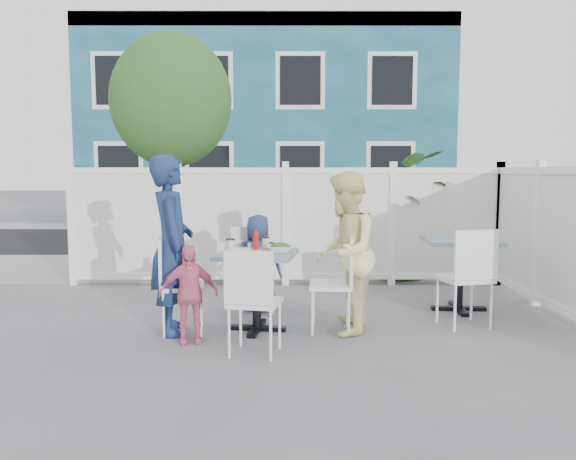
{
  "coord_description": "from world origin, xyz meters",
  "views": [
    {
      "loc": [
        0.12,
        -5.18,
        1.55
      ],
      "look_at": [
        0.13,
        0.59,
        0.95
      ],
      "focal_mm": 35.0,
      "sensor_mm": 36.0,
      "label": 1
    }
  ],
  "objects_px": {
    "utility_cabinet": "(128,228)",
    "chair_back": "(252,262)",
    "man": "(172,245)",
    "main_table": "(257,270)",
    "woman": "(345,253)",
    "boy": "(258,263)",
    "toddler": "(189,294)",
    "spare_table": "(460,255)",
    "chair_left": "(174,277)",
    "chair_near": "(252,294)",
    "chair_right": "(339,276)"
  },
  "relations": [
    {
      "from": "utility_cabinet",
      "to": "chair_back",
      "type": "relative_size",
      "value": 1.32
    },
    {
      "from": "man",
      "to": "main_table",
      "type": "bearing_deg",
      "value": -99.01
    },
    {
      "from": "utility_cabinet",
      "to": "woman",
      "type": "distance_m",
      "value": 5.02
    },
    {
      "from": "boy",
      "to": "toddler",
      "type": "xyz_separation_m",
      "value": [
        -0.57,
        -1.16,
        -0.09
      ]
    },
    {
      "from": "spare_table",
      "to": "chair_left",
      "type": "distance_m",
      "value": 3.12
    },
    {
      "from": "main_table",
      "to": "chair_near",
      "type": "distance_m",
      "value": 0.78
    },
    {
      "from": "main_table",
      "to": "chair_left",
      "type": "relative_size",
      "value": 0.89
    },
    {
      "from": "chair_back",
      "to": "woman",
      "type": "distance_m",
      "value": 1.32
    },
    {
      "from": "woman",
      "to": "toddler",
      "type": "relative_size",
      "value": 1.73
    },
    {
      "from": "woman",
      "to": "toddler",
      "type": "distance_m",
      "value": 1.51
    },
    {
      "from": "main_table",
      "to": "boy",
      "type": "relative_size",
      "value": 0.77
    },
    {
      "from": "spare_table",
      "to": "chair_right",
      "type": "relative_size",
      "value": 0.87
    },
    {
      "from": "utility_cabinet",
      "to": "woman",
      "type": "xyz_separation_m",
      "value": [
        3.18,
        -3.88,
        0.16
      ]
    },
    {
      "from": "main_table",
      "to": "chair_left",
      "type": "height_order",
      "value": "chair_left"
    },
    {
      "from": "chair_right",
      "to": "toddler",
      "type": "bearing_deg",
      "value": 108.56
    },
    {
      "from": "chair_left",
      "to": "man",
      "type": "height_order",
      "value": "man"
    },
    {
      "from": "man",
      "to": "spare_table",
      "type": "bearing_deg",
      "value": -88.29
    },
    {
      "from": "chair_left",
      "to": "chair_right",
      "type": "bearing_deg",
      "value": 84.12
    },
    {
      "from": "spare_table",
      "to": "woman",
      "type": "distance_m",
      "value": 1.62
    },
    {
      "from": "utility_cabinet",
      "to": "spare_table",
      "type": "distance_m",
      "value": 5.46
    },
    {
      "from": "chair_back",
      "to": "woman",
      "type": "height_order",
      "value": "woman"
    },
    {
      "from": "chair_right",
      "to": "woman",
      "type": "xyz_separation_m",
      "value": [
        0.05,
        -0.04,
        0.23
      ]
    },
    {
      "from": "man",
      "to": "woman",
      "type": "relative_size",
      "value": 1.1
    },
    {
      "from": "utility_cabinet",
      "to": "woman",
      "type": "relative_size",
      "value": 0.79
    },
    {
      "from": "utility_cabinet",
      "to": "chair_right",
      "type": "relative_size",
      "value": 1.32
    },
    {
      "from": "main_table",
      "to": "spare_table",
      "type": "relative_size",
      "value": 1.03
    },
    {
      "from": "boy",
      "to": "chair_back",
      "type": "bearing_deg",
      "value": -19.31
    },
    {
      "from": "utility_cabinet",
      "to": "main_table",
      "type": "distance_m",
      "value": 4.46
    },
    {
      "from": "main_table",
      "to": "chair_near",
      "type": "bearing_deg",
      "value": -89.58
    },
    {
      "from": "chair_left",
      "to": "spare_table",
      "type": "bearing_deg",
      "value": 98.19
    },
    {
      "from": "chair_right",
      "to": "chair_near",
      "type": "relative_size",
      "value": 1.02
    },
    {
      "from": "main_table",
      "to": "boy",
      "type": "xyz_separation_m",
      "value": [
        -0.02,
        0.78,
        -0.06
      ]
    },
    {
      "from": "main_table",
      "to": "spare_table",
      "type": "bearing_deg",
      "value": 19.36
    },
    {
      "from": "chair_near",
      "to": "boy",
      "type": "distance_m",
      "value": 1.56
    },
    {
      "from": "chair_left",
      "to": "chair_back",
      "type": "xyz_separation_m",
      "value": [
        0.69,
        0.89,
        0.0
      ]
    },
    {
      "from": "woman",
      "to": "main_table",
      "type": "bearing_deg",
      "value": -84.8
    },
    {
      "from": "chair_back",
      "to": "woman",
      "type": "relative_size",
      "value": 0.6
    },
    {
      "from": "chair_back",
      "to": "spare_table",
      "type": "bearing_deg",
      "value": 163.74
    },
    {
      "from": "utility_cabinet",
      "to": "boy",
      "type": "bearing_deg",
      "value": -53.77
    },
    {
      "from": "spare_table",
      "to": "woman",
      "type": "relative_size",
      "value": 0.52
    },
    {
      "from": "chair_right",
      "to": "toddler",
      "type": "relative_size",
      "value": 1.04
    },
    {
      "from": "chair_left",
      "to": "chair_back",
      "type": "bearing_deg",
      "value": 134.6
    },
    {
      "from": "chair_left",
      "to": "chair_near",
      "type": "height_order",
      "value": "chair_left"
    },
    {
      "from": "man",
      "to": "toddler",
      "type": "relative_size",
      "value": 1.91
    },
    {
      "from": "chair_right",
      "to": "man",
      "type": "xyz_separation_m",
      "value": [
        -1.6,
        -0.05,
        0.31
      ]
    },
    {
      "from": "boy",
      "to": "toddler",
      "type": "height_order",
      "value": "boy"
    },
    {
      "from": "woman",
      "to": "toddler",
      "type": "bearing_deg",
      "value": -68.07
    },
    {
      "from": "chair_right",
      "to": "woman",
      "type": "relative_size",
      "value": 0.6
    },
    {
      "from": "chair_near",
      "to": "utility_cabinet",
      "type": "bearing_deg",
      "value": 128.75
    },
    {
      "from": "utility_cabinet",
      "to": "woman",
      "type": "height_order",
      "value": "woman"
    }
  ]
}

